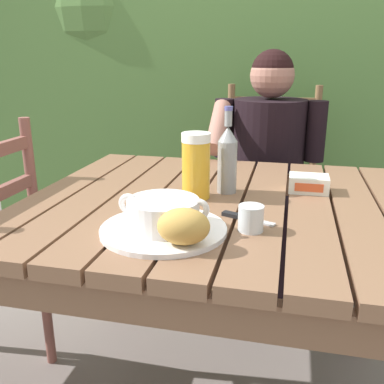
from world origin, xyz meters
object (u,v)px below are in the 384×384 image
at_px(chair_near_diner, 267,192).
at_px(butter_tub, 309,184).
at_px(table_knife, 243,217).
at_px(beer_glass, 196,166).
at_px(serving_plate, 164,229).
at_px(beer_bottle, 227,158).
at_px(bread_roll, 184,226).
at_px(soup_bowl, 163,213).
at_px(water_glass_small, 251,218).
at_px(person_eating, 266,163).

xyz_separation_m(chair_near_diner, butter_tub, (0.16, -0.79, 0.28)).
bearing_deg(table_knife, beer_glass, 137.15).
distance_m(serving_plate, beer_bottle, 0.37).
bearing_deg(beer_bottle, bread_roll, -93.73).
xyz_separation_m(chair_near_diner, bread_roll, (-0.11, -1.28, 0.31)).
xyz_separation_m(chair_near_diner, table_knife, (-0.01, -1.07, 0.26)).
bearing_deg(beer_glass, soup_bowl, -93.68).
relative_size(chair_near_diner, beer_glass, 5.38).
distance_m(beer_bottle, butter_tub, 0.26).
xyz_separation_m(bread_roll, table_knife, (0.10, 0.20, -0.05)).
height_order(bread_roll, butter_tub, bread_roll).
bearing_deg(bread_roll, table_knife, 63.59).
bearing_deg(serving_plate, butter_tub, 50.17).
bearing_deg(water_glass_small, person_eating, 91.28).
bearing_deg(chair_near_diner, serving_plate, -98.52).
bearing_deg(person_eating, water_glass_small, -88.72).
height_order(person_eating, soup_bowl, person_eating).
bearing_deg(serving_plate, beer_glass, 86.32).
relative_size(beer_glass, table_knife, 1.35).
height_order(person_eating, beer_glass, person_eating).
relative_size(water_glass_small, butter_tub, 0.53).
xyz_separation_m(chair_near_diner, person_eating, (-0.00, -0.20, 0.20)).
bearing_deg(water_glass_small, beer_glass, 130.22).
bearing_deg(soup_bowl, table_knife, 36.10).
bearing_deg(beer_bottle, water_glass_small, -70.69).
relative_size(person_eating, water_glass_small, 19.08).
bearing_deg(person_eating, chair_near_diner, 89.14).
bearing_deg(person_eating, serving_plate, -100.04).
xyz_separation_m(serving_plate, soup_bowl, (-0.00, -0.00, 0.04)).
bearing_deg(soup_bowl, butter_tub, 50.17).
distance_m(person_eating, butter_tub, 0.62).
xyz_separation_m(butter_tub, table_knife, (-0.17, -0.28, -0.02)).
xyz_separation_m(chair_near_diner, water_glass_small, (0.02, -1.14, 0.29)).
bearing_deg(serving_plate, bread_roll, -49.40).
distance_m(serving_plate, soup_bowl, 0.04).
distance_m(chair_near_diner, water_glass_small, 1.18).
xyz_separation_m(serving_plate, table_knife, (0.17, 0.12, -0.00)).
distance_m(soup_bowl, table_knife, 0.22).
xyz_separation_m(person_eating, beer_glass, (-0.16, -0.73, 0.15)).
relative_size(person_eating, serving_plate, 3.98).
height_order(serving_plate, beer_glass, beer_glass).
distance_m(soup_bowl, butter_tub, 0.53).
xyz_separation_m(person_eating, water_glass_small, (0.02, -0.94, 0.09)).
xyz_separation_m(person_eating, soup_bowl, (-0.18, -0.99, 0.11)).
distance_m(chair_near_diner, soup_bowl, 1.25).
height_order(bread_roll, beer_glass, beer_glass).
bearing_deg(soup_bowl, bread_roll, -49.40).
bearing_deg(water_glass_small, bread_roll, -133.80).
relative_size(serving_plate, table_knife, 2.12).
distance_m(person_eating, beer_glass, 0.76).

